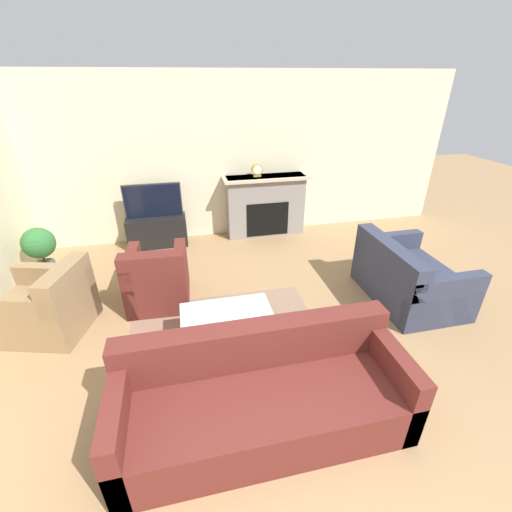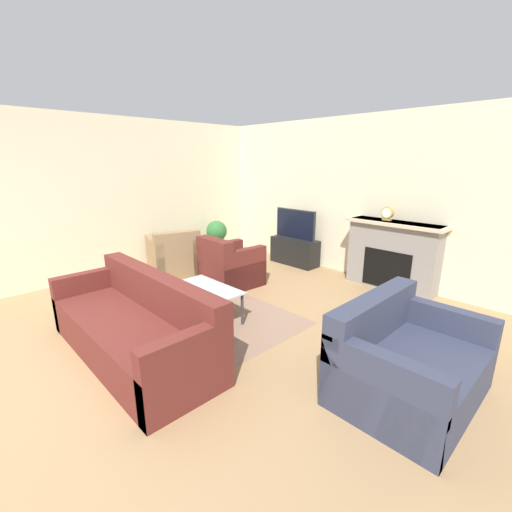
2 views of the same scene
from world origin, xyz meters
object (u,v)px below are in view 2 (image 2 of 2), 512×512
at_px(couch_loveseat, 406,364).
at_px(armchair_by_window, 174,257).
at_px(couch_sectional, 135,328).
at_px(tv, 295,224).
at_px(coffee_table, 203,292).
at_px(mantel_clock, 387,213).
at_px(potted_plant, 217,234).
at_px(armchair_accent, 230,268).

bearing_deg(couch_loveseat, armchair_by_window, 85.68).
distance_m(couch_sectional, armchair_by_window, 2.68).
xyz_separation_m(tv, coffee_table, (0.79, -2.74, -0.41)).
bearing_deg(mantel_clock, couch_loveseat, -59.59).
relative_size(couch_sectional, armchair_by_window, 2.14).
height_order(couch_sectional, potted_plant, couch_sectional).
bearing_deg(tv, potted_plant, -155.17).
xyz_separation_m(couch_sectional, couch_loveseat, (2.24, 1.37, -0.00)).
distance_m(tv, couch_sectional, 3.86).
xyz_separation_m(tv, couch_sectional, (0.94, -3.71, -0.50)).
bearing_deg(armchair_by_window, potted_plant, -146.59).
distance_m(tv, mantel_clock, 1.80).
relative_size(couch_sectional, coffee_table, 2.43).
xyz_separation_m(tv, potted_plant, (-1.55, -0.72, -0.32)).
height_order(armchair_by_window, mantel_clock, mantel_clock).
distance_m(armchair_by_window, potted_plant, 1.37).
height_order(couch_sectional, armchair_accent, same).
relative_size(couch_loveseat, coffee_table, 1.39).
distance_m(armchair_by_window, mantel_clock, 3.68).
relative_size(armchair_accent, mantel_clock, 4.11).
relative_size(tv, mantel_clock, 4.25).
relative_size(armchair_accent, coffee_table, 0.93).
bearing_deg(armchair_by_window, coffee_table, 85.26).
bearing_deg(armchair_by_window, mantel_clock, 141.97).
relative_size(couch_loveseat, mantel_clock, 6.13).
height_order(couch_loveseat, armchair_accent, same).
distance_m(tv, armchair_accent, 1.77).
bearing_deg(armchair_accent, potted_plant, -28.60).
distance_m(couch_loveseat, armchair_by_window, 4.33).
relative_size(coffee_table, potted_plant, 1.25).
distance_m(couch_sectional, couch_loveseat, 2.63).
bearing_deg(couch_loveseat, tv, 53.67).
distance_m(couch_sectional, armchair_accent, 2.20).
xyz_separation_m(tv, armchair_by_window, (-1.14, -2.01, -0.50)).
bearing_deg(mantel_clock, couch_sectional, -102.14).
bearing_deg(potted_plant, coffee_table, -40.91).
relative_size(armchair_by_window, coffee_table, 1.13).
relative_size(couch_loveseat, potted_plant, 1.74).
height_order(couch_sectional, mantel_clock, mantel_clock).
bearing_deg(couch_sectional, mantel_clock, 77.86).
bearing_deg(coffee_table, couch_loveseat, 9.66).
height_order(armchair_by_window, potted_plant, armchair_by_window).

